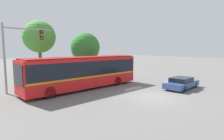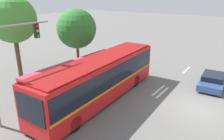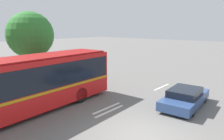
{
  "view_description": "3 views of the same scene",
  "coord_description": "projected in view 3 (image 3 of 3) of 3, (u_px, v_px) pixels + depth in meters",
  "views": [
    {
      "loc": [
        -12.47,
        -9.3,
        4.05
      ],
      "look_at": [
        -0.95,
        3.94,
        1.97
      ],
      "focal_mm": 29.77,
      "sensor_mm": 36.0,
      "label": 1
    },
    {
      "loc": [
        -14.06,
        -2.89,
        7.56
      ],
      "look_at": [
        -0.91,
        6.47,
        1.8
      ],
      "focal_mm": 34.45,
      "sensor_mm": 36.0,
      "label": 2
    },
    {
      "loc": [
        -7.51,
        -4.77,
        4.84
      ],
      "look_at": [
        3.85,
        5.08,
        1.76
      ],
      "focal_mm": 33.73,
      "sensor_mm": 36.0,
      "label": 3
    }
  ],
  "objects": [
    {
      "name": "ground_plane",
      "position": [
        141.0,
        135.0,
        9.59
      ],
      "size": [
        140.0,
        140.0,
        0.0
      ],
      "primitive_type": "plane",
      "color": "slate"
    },
    {
      "name": "city_bus",
      "position": [
        17.0,
        84.0,
        11.37
      ],
      "size": [
        12.35,
        3.08,
        3.2
      ],
      "rotation": [
        0.0,
        0.0,
        3.19
      ],
      "color": "red",
      "rests_on": "ground"
    },
    {
      "name": "sedan_foreground",
      "position": [
        185.0,
        97.0,
        13.01
      ],
      "size": [
        4.55,
        2.2,
        1.14
      ],
      "rotation": [
        0.0,
        0.0,
        0.08
      ],
      "color": "navy",
      "rests_on": "ground"
    },
    {
      "name": "flowering_hedge",
      "position": [
        11.0,
        82.0,
        15.23
      ],
      "size": [
        10.67,
        1.3,
        1.86
      ],
      "color": "#286028",
      "rests_on": "ground"
    },
    {
      "name": "street_tree_centre",
      "position": [
        30.0,
        35.0,
        18.53
      ],
      "size": [
        4.08,
        4.08,
        6.19
      ],
      "color": "brown",
      "rests_on": "ground"
    },
    {
      "name": "lane_stripe_near",
      "position": [
        110.0,
        111.0,
        12.3
      ],
      "size": [
        2.4,
        0.16,
        0.01
      ],
      "primitive_type": "cube",
      "color": "silver",
      "rests_on": "ground"
    },
    {
      "name": "lane_stripe_mid",
      "position": [
        162.0,
        87.0,
        17.24
      ],
      "size": [
        2.4,
        0.16,
        0.01
      ],
      "primitive_type": "cube",
      "color": "silver",
      "rests_on": "ground"
    },
    {
      "name": "lane_stripe_far",
      "position": [
        107.0,
        108.0,
        12.76
      ],
      "size": [
        2.4,
        0.16,
        0.01
      ],
      "primitive_type": "cube",
      "color": "silver",
      "rests_on": "ground"
    }
  ]
}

